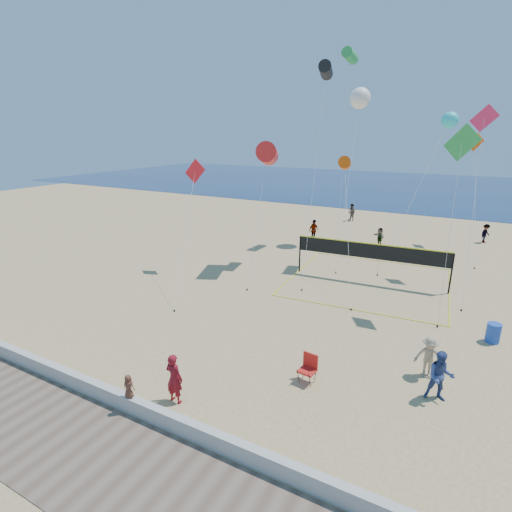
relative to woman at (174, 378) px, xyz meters
The scene contains 25 objects.
ground 2.72m from the woman, 46.01° to the left, with size 120.00×120.00×0.00m, color tan.
ocean 63.87m from the woman, 88.41° to the left, with size 140.00×50.00×0.03m, color navy.
seawall 2.21m from the woman, 33.24° to the right, with size 32.00×0.30×0.60m, color beige.
boardwalk 3.74m from the woman, 60.71° to the right, with size 32.00×3.60×0.03m, color #6F5C4B.
woman is the anchor object (origin of this frame).
toddler 1.51m from the woman, 129.15° to the right, with size 0.41×0.27×0.83m, color brown.
bystander_a 9.28m from the woman, 29.24° to the left, with size 0.91×0.71×1.88m, color #344783.
bystander_b 9.63m from the woman, 37.91° to the left, with size 1.08×0.62×1.66m, color tan.
far_person_0 23.00m from the woman, 98.75° to the left, with size 1.10×0.46×1.87m, color gray.
far_person_1 23.97m from the woman, 85.53° to the left, with size 1.42×0.45×1.53m, color gray.
far_person_3 32.41m from the woman, 95.03° to the left, with size 0.88×0.69×1.81m, color gray.
far_person_4 30.72m from the woman, 71.83° to the left, with size 1.04×0.60×1.62m, color gray.
camp_chair 4.98m from the woman, 42.50° to the left, with size 0.67×0.80×1.25m.
trash_barrel 14.16m from the woman, 45.74° to the left, with size 0.60×0.60×0.90m, color #1C47B9.
volleyball_net 15.42m from the woman, 78.30° to the left, with size 10.00×9.86×2.52m.
kite_0 16.58m from the woman, 104.93° to the left, with size 2.38×6.18×8.56m.
kite_1 21.75m from the woman, 94.56° to the left, with size 2.13×7.54×13.47m.
kite_2 18.38m from the woman, 88.51° to the left, with size 3.57×8.01×7.64m.
kite_3 15.05m from the woman, 123.28° to the left, with size 3.95×6.55×7.46m.
kite_4 16.01m from the woman, 58.72° to the left, with size 1.61×2.23×9.49m.
kite_5 22.31m from the woman, 66.84° to the left, with size 1.58×6.61×10.67m.
kite_6 26.37m from the woman, 91.58° to the left, with size 2.47×9.47×12.38m.
kite_7 28.13m from the woman, 77.40° to the left, with size 3.10×10.22×10.54m.
kite_8 27.37m from the woman, 93.75° to the left, with size 1.05×3.19×15.14m.
kite_9 29.61m from the woman, 74.24° to the left, with size 1.92×7.62×9.03m.
Camera 1 is at (6.43, -10.94, 9.11)m, focal length 28.00 mm.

